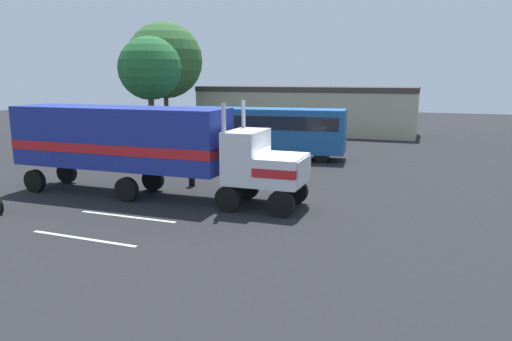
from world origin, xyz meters
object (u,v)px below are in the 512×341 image
Objects in this scene: tree_left at (150,69)px; parked_car at (97,150)px; semi_truck at (141,143)px; parked_bus at (264,128)px; person_bystander at (192,169)px; tree_center at (165,60)px.

parked_car is at bearing -97.92° from tree_left.
semi_truck reaches higher than parked_bus.
person_bystander is 23.95m from tree_center.
tree_left reaches higher than parked_bus.
tree_left is at bearing 176.18° from parked_bus.
tree_left is (-8.28, 10.10, 5.21)m from person_bystander.
tree_center is at bearing 113.12° from tree_left.
person_bystander is 0.15× the size of tree_center.
tree_left reaches higher than parked_car.
tree_center is (-12.33, 19.60, 6.14)m from person_bystander.
parked_car is at bearing 138.13° from semi_truck.
person_bystander is at bearing 64.47° from semi_truck.
tree_center is at bearing 116.45° from semi_truck.
parked_bus is (2.13, 12.14, -0.46)m from semi_truck.
semi_truck is at bearing -115.53° from person_bystander.
person_bystander is at bearing -25.65° from parked_car.
tree_left is 0.80× the size of tree_center.
semi_truck is at bearing -61.18° from tree_left.
parked_bus is 10.02m from tree_left.
parked_bus is at bearing -37.43° from tree_center.
person_bystander is at bearing -50.67° from tree_left.
tree_center is (-3.25, 15.24, 6.23)m from parked_car.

